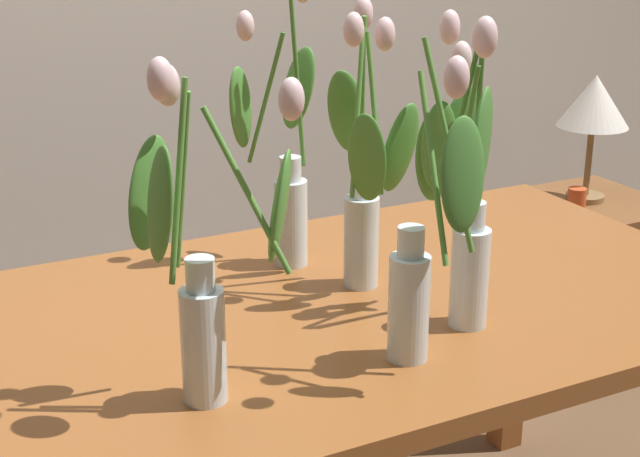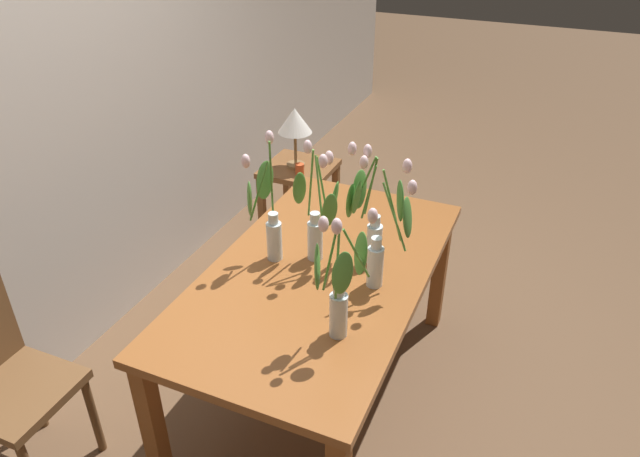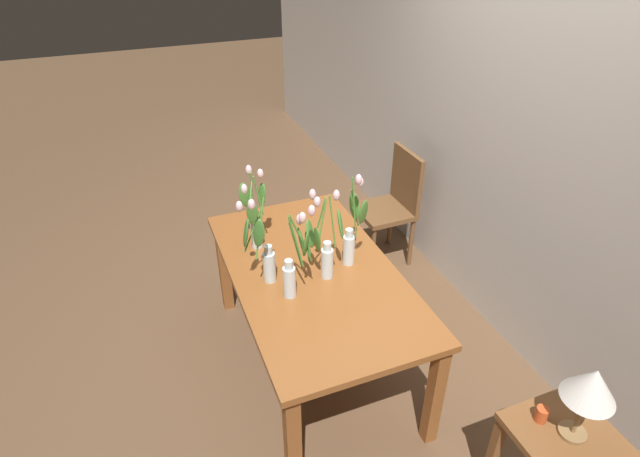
% 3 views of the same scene
% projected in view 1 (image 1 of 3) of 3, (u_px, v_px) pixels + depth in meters
% --- Properties ---
extents(dining_table, '(1.60, 0.90, 0.74)m').
position_uv_depth(dining_table, '(340.00, 345.00, 1.81)').
color(dining_table, brown).
rests_on(dining_table, ground).
extents(tulip_vase_0, '(0.17, 0.23, 0.55)m').
position_uv_depth(tulip_vase_0, '(365.00, 187.00, 1.78)').
color(tulip_vase_0, silver).
rests_on(tulip_vase_0, dining_table).
extents(tulip_vase_1, '(0.15, 0.17, 0.54)m').
position_uv_depth(tulip_vase_1, '(461.00, 210.00, 1.65)').
color(tulip_vase_1, silver).
rests_on(tulip_vase_1, dining_table).
extents(tulip_vase_2, '(0.21, 0.13, 0.59)m').
position_uv_depth(tulip_vase_2, '(284.00, 174.00, 1.91)').
color(tulip_vase_2, silver).
rests_on(tulip_vase_2, dining_table).
extents(tulip_vase_3, '(0.25, 0.18, 0.52)m').
position_uv_depth(tulip_vase_3, '(202.00, 275.00, 1.37)').
color(tulip_vase_3, silver).
rests_on(tulip_vase_3, dining_table).
extents(tulip_vase_4, '(0.16, 0.18, 0.56)m').
position_uv_depth(tulip_vase_4, '(428.00, 254.00, 1.48)').
color(tulip_vase_4, silver).
rests_on(tulip_vase_4, dining_table).
extents(side_table, '(0.44, 0.44, 0.55)m').
position_uv_depth(side_table, '(587.00, 236.00, 3.02)').
color(side_table, brown).
rests_on(side_table, ground).
extents(table_lamp, '(0.22, 0.22, 0.40)m').
position_uv_depth(table_lamp, '(594.00, 105.00, 2.90)').
color(table_lamp, olive).
rests_on(table_lamp, side_table).
extents(pillar_candle, '(0.06, 0.06, 0.07)m').
position_uv_depth(pillar_candle, '(577.00, 200.00, 2.87)').
color(pillar_candle, '#CC4C23').
rests_on(pillar_candle, side_table).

